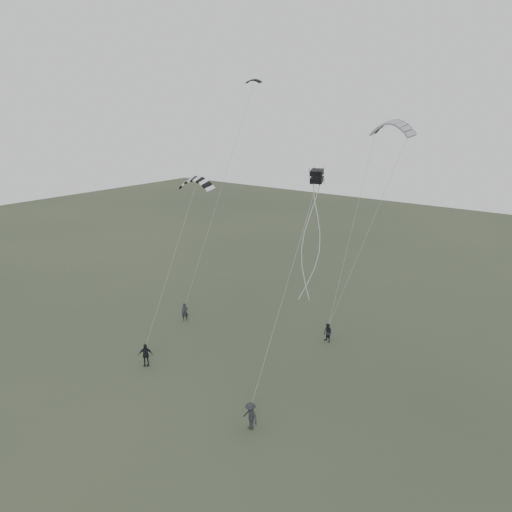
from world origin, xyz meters
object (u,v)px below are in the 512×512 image
Objects in this scene: flyer_right at (328,333)px; kite_box at (317,176)px; kite_pale_large at (392,122)px; flyer_center at (146,355)px; kite_dark_small at (254,80)px; flyer_left at (185,312)px; kite_striped at (196,179)px; flyer_far at (250,416)px.

kite_box is at bearing -53.11° from flyer_right.
kite_pale_large is at bearing 70.20° from kite_box.
flyer_center is 2.24× the size of kite_box.
kite_pale_large is (1.96, 4.75, 15.60)m from flyer_right.
flyer_right is 13.74m from flyer_center.
kite_dark_small reaches higher than flyer_center.
kite_dark_small is at bearing -166.08° from kite_pale_large.
kite_box reaches higher than flyer_right.
flyer_center is at bearing -174.51° from kite_box.
kite_box is (12.56, -10.41, -6.08)m from kite_dark_small.
kite_box is (2.02, -5.96, 12.80)m from flyer_right.
kite_dark_small is 12.92m from kite_pale_large.
flyer_left is 7.93m from flyer_center.
flyer_center is 13.94m from kite_striped.
kite_pale_large reaches higher than flyer_left.
flyer_left is at bearing 71.15° from flyer_center.
flyer_right is at bearing -99.87° from kite_pale_large.
flyer_right is at bearing -30.78° from kite_dark_small.
kite_dark_small is at bearing 120.20° from kite_box.
kite_pale_large is 15.36m from kite_striped.
flyer_center is 17.13m from kite_box.
flyer_far is 0.53× the size of kite_striped.
kite_dark_small is (-12.46, 16.65, 18.80)m from flyer_far.
kite_box is (0.11, 6.24, 12.72)m from flyer_far.
kite_dark_small is at bearing 175.27° from flyer_right.
flyer_far is at bearing -61.10° from kite_dark_small.
flyer_left is at bearing -105.69° from kite_dark_small.
kite_pale_large is at bearing 85.75° from flyer_right.
flyer_center is 1.19× the size of kite_dark_small.
flyer_right is 22.08m from kite_dark_small.
kite_box reaches higher than kite_striped.
flyer_left is at bearing -135.55° from kite_pale_large.
flyer_center is 24.34m from kite_pale_large.
kite_dark_small is 17.41m from kite_box.
flyer_right is 15.76m from kite_striped.
kite_striped is at bearing 146.35° from kite_box.
flyer_left reaches higher than flyer_right.
flyer_right is (11.66, 3.73, -0.02)m from flyer_left.
flyer_center is at bearing -109.14° from flyer_right.
flyer_right is 14.27m from kite_box.
kite_box is at bearing -17.65° from kite_striped.
flyer_left is 0.42× the size of kite_pale_large.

